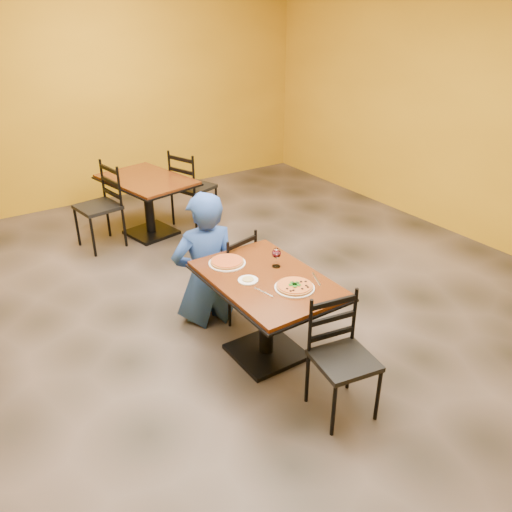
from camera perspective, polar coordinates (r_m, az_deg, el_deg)
floor at (r=4.84m, az=-2.28°, el=-7.75°), size 7.00×8.00×0.01m
wall_back at (r=7.80m, az=-18.79°, el=16.27°), size 7.00×0.01×3.00m
wall_right at (r=6.64m, az=24.92°, el=13.60°), size 0.01×8.00×3.00m
table_main at (r=4.19m, az=1.18°, el=-4.71°), size 0.83×1.23×0.75m
table_second at (r=6.60m, az=-11.91°, el=6.84°), size 1.04×1.35×0.75m
chair_main_near at (r=3.75m, az=9.75°, el=-11.40°), size 0.47×0.47×0.90m
chair_main_far at (r=4.84m, az=-2.99°, el=-1.83°), size 0.47×0.47×0.86m
chair_second_left at (r=6.43m, az=-17.11°, el=5.16°), size 0.52×0.52×1.01m
chair_second_right at (r=6.86m, az=-6.93°, el=7.54°), size 0.59×0.59×1.01m
diner at (r=4.69m, az=-5.70°, el=-0.17°), size 0.68×0.50×1.26m
plate_main at (r=3.95m, az=4.29°, el=-3.53°), size 0.31×0.31×0.01m
pizza_main at (r=3.95m, az=4.30°, el=-3.33°), size 0.28×0.28×0.02m
plate_far at (r=4.31m, az=-3.22°, el=-0.78°), size 0.31×0.31×0.01m
pizza_far at (r=4.30m, az=-3.22°, el=-0.59°), size 0.28×0.28×0.02m
side_plate at (r=4.05m, az=-0.89°, el=-2.69°), size 0.16×0.16×0.01m
dip at (r=4.04m, az=-0.90°, el=-2.58°), size 0.09×0.09×0.01m
wine_glass at (r=4.22m, az=2.27°, el=-0.09°), size 0.08×0.08×0.18m
fork at (r=3.89m, az=0.85°, el=-4.03°), size 0.05×0.19×0.00m
knife at (r=4.10m, az=6.71°, el=-2.54°), size 0.10×0.20×0.00m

